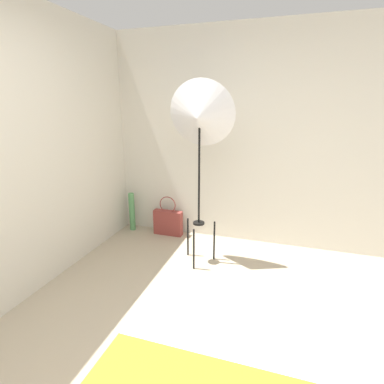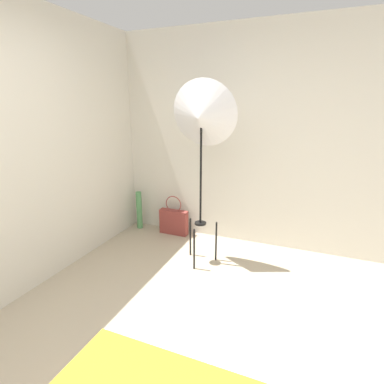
% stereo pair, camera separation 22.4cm
% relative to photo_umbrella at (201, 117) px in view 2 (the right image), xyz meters
% --- Properties ---
extents(wall_back, '(8.00, 0.05, 2.60)m').
position_rel_photo_umbrella_xyz_m(wall_back, '(0.45, 0.74, -0.28)').
color(wall_back, beige).
rests_on(wall_back, ground_plane).
extents(wall_side_left, '(0.05, 8.00, 2.60)m').
position_rel_photo_umbrella_xyz_m(wall_side_left, '(-1.33, -0.76, -0.28)').
color(wall_side_left, beige).
rests_on(wall_side_left, ground_plane).
extents(photo_umbrella, '(0.69, 0.36, 1.96)m').
position_rel_photo_umbrella_xyz_m(photo_umbrella, '(0.00, 0.00, 0.00)').
color(photo_umbrella, black).
rests_on(photo_umbrella, ground_plane).
extents(tote_bag, '(0.39, 0.10, 0.54)m').
position_rel_photo_umbrella_xyz_m(tote_bag, '(-0.60, 0.57, -1.40)').
color(tote_bag, brown).
rests_on(tote_bag, ground_plane).
extents(paper_roll, '(0.08, 0.08, 0.53)m').
position_rel_photo_umbrella_xyz_m(paper_roll, '(-1.14, 0.57, -1.32)').
color(paper_roll, '#56995B').
rests_on(paper_roll, ground_plane).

